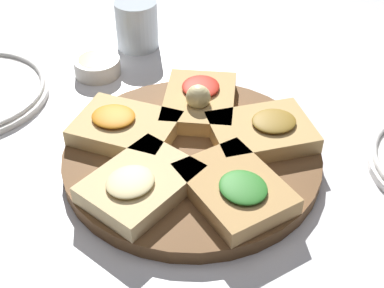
{
  "coord_description": "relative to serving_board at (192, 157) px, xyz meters",
  "views": [
    {
      "loc": [
        -0.03,
        -0.53,
        0.47
      ],
      "look_at": [
        0.0,
        0.0,
        0.03
      ],
      "focal_mm": 50.0,
      "sensor_mm": 36.0,
      "label": 1
    }
  ],
  "objects": [
    {
      "name": "ground_plane",
      "position": [
        0.0,
        0.0,
        -0.01
      ],
      "size": [
        3.0,
        3.0,
        0.0
      ],
      "primitive_type": "plane",
      "color": "white"
    },
    {
      "name": "serving_board",
      "position": [
        0.0,
        0.0,
        0.0
      ],
      "size": [
        0.34,
        0.34,
        0.02
      ],
      "primitive_type": "cylinder",
      "color": "brown",
      "rests_on": "ground_plane"
    },
    {
      "name": "focaccia_slice_0",
      "position": [
        0.05,
        -0.09,
        0.02
      ],
      "size": [
        0.15,
        0.16,
        0.03
      ],
      "color": "tan",
      "rests_on": "serving_board"
    },
    {
      "name": "focaccia_slice_1",
      "position": [
        0.09,
        0.02,
        0.02
      ],
      "size": [
        0.15,
        0.12,
        0.03
      ],
      "color": "tan",
      "rests_on": "serving_board"
    },
    {
      "name": "focaccia_slice_2",
      "position": [
        0.02,
        0.09,
        0.02
      ],
      "size": [
        0.12,
        0.15,
        0.05
      ],
      "color": "tan",
      "rests_on": "serving_board"
    },
    {
      "name": "focaccia_slice_3",
      "position": [
        -0.09,
        0.04,
        0.02
      ],
      "size": [
        0.16,
        0.14,
        0.03
      ],
      "color": "#DBB775",
      "rests_on": "serving_board"
    },
    {
      "name": "focaccia_slice_4",
      "position": [
        -0.07,
        -0.07,
        0.02
      ],
      "size": [
        0.16,
        0.16,
        0.03
      ],
      "color": "#E5C689",
      "rests_on": "serving_board"
    },
    {
      "name": "water_glass",
      "position": [
        -0.08,
        0.32,
        0.03
      ],
      "size": [
        0.07,
        0.07,
        0.08
      ],
      "primitive_type": "cylinder",
      "color": "silver",
      "rests_on": "ground_plane"
    },
    {
      "name": "dipping_bowl",
      "position": [
        -0.14,
        0.23,
        0.01
      ],
      "size": [
        0.08,
        0.08,
        0.03
      ],
      "color": "silver",
      "rests_on": "ground_plane"
    }
  ]
}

